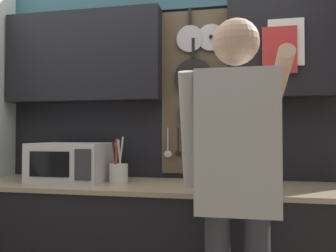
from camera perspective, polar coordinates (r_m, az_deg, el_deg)
name	(u,v)px	position (r m, az deg, el deg)	size (l,w,h in m)	color
base_cabinet_counter	(150,252)	(2.38, -3.07, -20.99)	(2.53, 0.65, 0.91)	black
back_wall_unit	(158,96)	(2.55, -1.82, 5.33)	(3.10, 0.23, 2.54)	black
microwave	(71,162)	(2.48, -16.51, -6.02)	(0.52, 0.39, 0.28)	silver
knife_block	(215,170)	(2.21, 8.11, -7.63)	(0.12, 0.15, 0.27)	brown
utensil_crock	(119,171)	(2.35, -8.62, -7.79)	(0.13, 0.13, 0.32)	white
person	(237,170)	(1.59, 11.85, -7.50)	(0.54, 0.67, 1.80)	#383842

